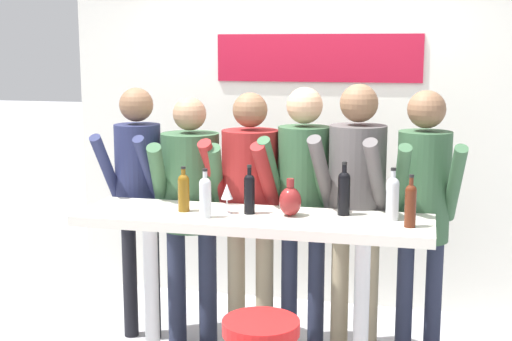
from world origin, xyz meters
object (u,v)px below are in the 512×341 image
person_center_right (356,194)px  wine_bottle_5 (344,191)px  wine_bottle_0 (393,196)px  wine_bottle_3 (249,192)px  person_center (303,191)px  decorative_vase (290,201)px  person_far_left (138,183)px  wine_bottle_1 (411,203)px  wine_glass_0 (227,193)px  person_left (191,195)px  person_right (423,198)px  wine_bottle_4 (184,191)px  person_center_left (250,194)px  wine_bottle_2 (205,195)px  tasting_table (253,246)px

person_center_right → wine_bottle_5: 0.30m
wine_bottle_0 → wine_bottle_3: wine_bottle_0 is taller
person_center → decorative_vase: (0.00, -0.45, 0.03)m
person_center → wine_bottle_5: size_ratio=5.64×
wine_bottle_3 → decorative_vase: 0.25m
person_far_left → wine_bottle_3: person_far_left is taller
wine_bottle_1 → wine_bottle_3: bearing=173.9°
wine_bottle_1 → wine_glass_0: 1.06m
person_left → wine_bottle_3: bearing=-52.5°
person_far_left → wine_glass_0: 0.92m
person_center_right → wine_bottle_0: person_center_right is taller
person_center_right → wine_bottle_3: 0.70m
person_far_left → wine_bottle_1: bearing=-16.7°
person_left → person_center_right: bearing=-15.2°
person_right → wine_bottle_4: person_right is taller
person_center_right → person_right: 0.40m
person_far_left → wine_bottle_4: person_far_left is taller
person_far_left → person_center_left: (0.79, -0.01, -0.03)m
decorative_vase → wine_bottle_0: bearing=3.7°
person_far_left → wine_glass_0: (0.77, -0.49, 0.07)m
wine_bottle_2 → person_center_left: bearing=80.0°
person_center → wine_bottle_4: person_center is taller
tasting_table → person_center_right: size_ratio=1.15×
wine_bottle_2 → decorative_vase: bearing=18.8°
wine_bottle_4 → person_center_left: bearing=59.8°
person_far_left → wine_bottle_1: person_far_left is taller
person_far_left → wine_bottle_5: 1.49m
tasting_table → person_right: size_ratio=1.17×
person_center_left → wine_bottle_0: (0.94, -0.42, 0.12)m
person_far_left → person_right: 1.89m
person_center_right → wine_bottle_1: person_center_right is taller
wine_bottle_2 → wine_bottle_5: size_ratio=0.91×
wine_bottle_1 → decorative_vase: size_ratio=1.32×
person_center → person_right: bearing=2.4°
person_center_left → wine_glass_0: size_ratio=9.80×
wine_bottle_5 → person_center: bearing=130.0°
tasting_table → person_center_right: person_center_right is taller
wine_bottle_1 → person_center_left: bearing=151.9°
wine_bottle_5 → decorative_vase: 0.32m
person_center_left → wine_bottle_2: size_ratio=6.06×
wine_bottle_3 → person_far_left: bearing=152.4°
tasting_table → decorative_vase: size_ratio=9.43×
person_center → wine_bottle_3: person_center is taller
person_center_right → decorative_vase: (-0.34, -0.38, 0.02)m
wine_bottle_1 → wine_bottle_3: same height
tasting_table → wine_bottle_3: wine_bottle_3 is taller
wine_bottle_1 → wine_glass_0: (-1.06, 0.08, -0.01)m
person_right → wine_bottle_3: bearing=-166.0°
person_left → wine_bottle_2: bearing=-75.2°
wine_bottle_2 → tasting_table: bearing=26.3°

